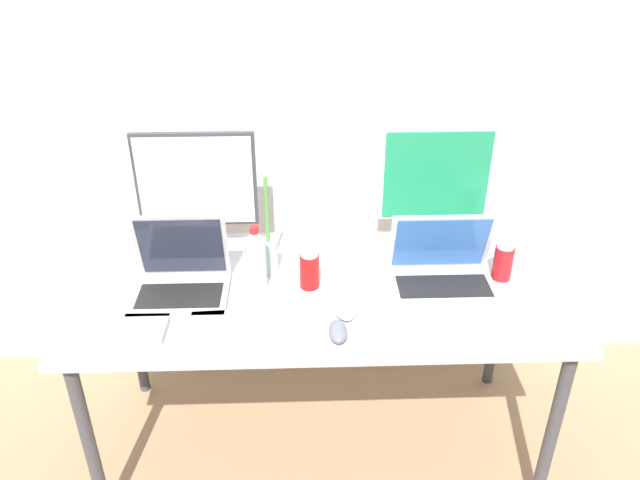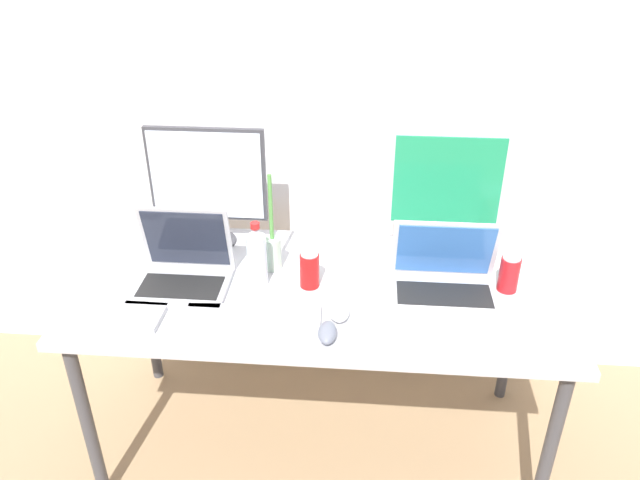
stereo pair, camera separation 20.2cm
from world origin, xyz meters
The scene contains 15 objects.
ground_plane centered at (0.00, 0.00, 0.00)m, with size 16.00×16.00×0.00m, color #9E7F5B.
wall_back centered at (0.00, 0.59, 1.30)m, with size 7.00×0.08×2.60m, color silver.
work_desk centered at (0.00, 0.00, 0.68)m, with size 1.63×0.75×0.74m.
monitor_left centered at (-0.43, 0.26, 0.99)m, with size 0.43×0.17×0.46m.
monitor_center centered at (0.43, 0.28, 0.99)m, with size 0.40×0.18×0.46m.
laptop_silver centered at (-0.46, -0.02, 0.80)m, with size 0.31×0.26×0.27m.
laptop_secondary centered at (0.41, 0.00, 0.80)m, with size 0.35×0.24×0.25m.
keyboard_main centered at (-0.67, -0.23, 0.75)m, with size 0.38×0.14×0.02m, color #B2B2B7.
keyboard_aux centered at (-0.19, -0.22, 0.75)m, with size 0.42×0.15×0.02m, color #B2B2B7.
mouse_by_keyboard centered at (0.07, -0.16, 0.76)m, with size 0.07×0.11×0.03m, color silver.
mouse_by_laptop centered at (0.04, -0.27, 0.76)m, with size 0.06×0.11×0.04m, color slate.
water_bottle centered at (-0.21, 0.00, 0.85)m, with size 0.07×0.07×0.23m.
soda_can_near_keyboard centered at (0.63, 0.03, 0.80)m, with size 0.07×0.07×0.13m.
soda_can_by_laptop centered at (-0.04, 0.00, 0.80)m, with size 0.07×0.07×0.13m.
bamboo_vase centered at (-0.17, 0.10, 0.82)m, with size 0.06×0.06×0.36m.
Camera 2 is at (0.14, -1.75, 1.93)m, focal length 35.00 mm.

